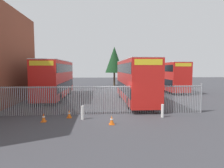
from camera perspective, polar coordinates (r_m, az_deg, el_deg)
ground_plane at (r=22.54m, az=-0.71°, el=-4.23°), size 100.00×100.00×0.00m
palisade_fence at (r=14.42m, az=-2.86°, el=-4.59°), size 15.82×0.14×2.35m
double_decker_bus_near_gate at (r=19.57m, az=6.89°, el=1.51°), size 2.54×10.81×4.42m
double_decker_bus_behind_fence_left at (r=23.25m, az=-16.78°, el=1.85°), size 2.54×10.81×4.42m
double_decker_bus_behind_fence_right at (r=30.68m, az=16.58°, el=2.52°), size 2.54×10.81×4.42m
bollard_near_left at (r=13.24m, az=-8.95°, el=-8.60°), size 0.20×0.20×0.95m
bollard_center_front at (r=14.11m, az=15.11°, el=-7.88°), size 0.20×0.20×0.95m
traffic_cone_by_gate at (r=11.97m, az=-0.08°, el=-10.91°), size 0.34×0.34×0.59m
traffic_cone_mid_forecourt at (r=13.34m, az=-20.10°, el=-9.56°), size 0.34×0.34×0.59m
traffic_cone_near_kerb at (r=13.89m, az=-12.91°, el=-8.83°), size 0.34×0.34×0.59m
tree_tall_back at (r=38.38m, az=0.71°, el=7.38°), size 3.67×3.67×7.91m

